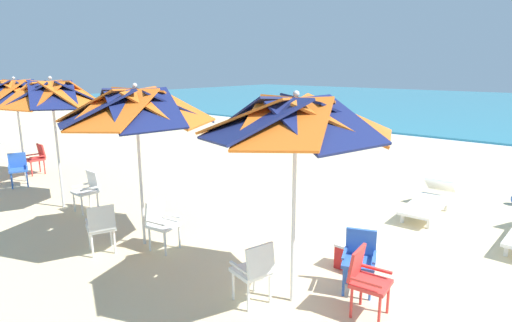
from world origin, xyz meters
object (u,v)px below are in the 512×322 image
at_px(beach_umbrella_1, 136,107).
at_px(plastic_chair_6, 18,167).
at_px(beach_umbrella_2, 52,95).
at_px(beach_umbrella_0, 296,119).
at_px(plastic_chair_3, 161,221).
at_px(plastic_chair_5, 88,189).
at_px(beach_umbrella_3, 15,92).
at_px(plastic_chair_0, 366,278).
at_px(plastic_chair_2, 360,257).
at_px(sun_lounger_1, 429,201).
at_px(cooler_box, 353,257).
at_px(plastic_chair_1, 254,269).
at_px(plastic_chair_4, 101,225).
at_px(plastic_chair_7, 37,157).

bearing_deg(beach_umbrella_1, plastic_chair_6, 178.58).
distance_m(beach_umbrella_2, plastic_chair_6, 3.22).
distance_m(beach_umbrella_0, plastic_chair_3, 3.30).
distance_m(plastic_chair_5, beach_umbrella_3, 4.04).
xyz_separation_m(plastic_chair_0, plastic_chair_2, (-0.33, 0.50, 0.00)).
height_order(beach_umbrella_1, plastic_chair_3, beach_umbrella_1).
bearing_deg(beach_umbrella_1, plastic_chair_2, 15.30).
distance_m(plastic_chair_0, plastic_chair_2, 0.60).
height_order(beach_umbrella_1, beach_umbrella_2, beach_umbrella_2).
distance_m(beach_umbrella_0, plastic_chair_5, 5.79).
relative_size(sun_lounger_1, cooler_box, 4.32).
height_order(sun_lounger_1, cooler_box, sun_lounger_1).
relative_size(beach_umbrella_1, sun_lounger_1, 1.30).
bearing_deg(plastic_chair_3, beach_umbrella_3, 176.80).
height_order(beach_umbrella_1, sun_lounger_1, beach_umbrella_1).
distance_m(plastic_chair_0, plastic_chair_6, 9.55).
relative_size(plastic_chair_2, beach_umbrella_2, 0.30).
xyz_separation_m(plastic_chair_1, beach_umbrella_2, (-5.78, 0.27, 1.98)).
bearing_deg(plastic_chair_5, beach_umbrella_3, 177.82).
xyz_separation_m(beach_umbrella_0, plastic_chair_2, (0.55, 0.83, -1.95)).
distance_m(beach_umbrella_1, beach_umbrella_2, 3.06).
bearing_deg(beach_umbrella_2, beach_umbrella_1, -0.89).
height_order(plastic_chair_0, plastic_chair_3, same).
relative_size(plastic_chair_4, plastic_chair_7, 1.00).
distance_m(beach_umbrella_0, beach_umbrella_3, 9.00).
height_order(plastic_chair_6, cooler_box, plastic_chair_6).
relative_size(beach_umbrella_2, plastic_chair_7, 3.32).
bearing_deg(cooler_box, plastic_chair_4, -148.25).
bearing_deg(plastic_chair_3, sun_lounger_1, 57.65).
xyz_separation_m(beach_umbrella_0, plastic_chair_6, (-8.66, -0.02, -1.95)).
height_order(beach_umbrella_0, plastic_chair_2, beach_umbrella_0).
bearing_deg(plastic_chair_6, plastic_chair_4, -8.55).
height_order(plastic_chair_2, beach_umbrella_3, beach_umbrella_3).
relative_size(beach_umbrella_3, cooler_box, 5.62).
bearing_deg(plastic_chair_2, beach_umbrella_2, -171.98).
relative_size(beach_umbrella_2, plastic_chair_6, 3.32).
relative_size(plastic_chair_6, sun_lounger_1, 0.40).
height_order(plastic_chair_3, cooler_box, plastic_chair_3).
distance_m(beach_umbrella_2, sun_lounger_1, 8.28).
bearing_deg(sun_lounger_1, beach_umbrella_0, -93.88).
bearing_deg(plastic_chair_3, plastic_chair_6, 179.40).
distance_m(beach_umbrella_1, plastic_chair_4, 2.04).
height_order(plastic_chair_4, sun_lounger_1, plastic_chair_4).
distance_m(beach_umbrella_1, sun_lounger_1, 6.22).
xyz_separation_m(plastic_chair_6, plastic_chair_7, (-0.91, 0.87, 0.00)).
distance_m(beach_umbrella_1, plastic_chair_7, 6.86).
relative_size(plastic_chair_0, plastic_chair_1, 1.00).
height_order(beach_umbrella_0, plastic_chair_6, beach_umbrella_0).
relative_size(beach_umbrella_1, plastic_chair_4, 3.25).
height_order(beach_umbrella_0, beach_umbrella_2, beach_umbrella_2).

